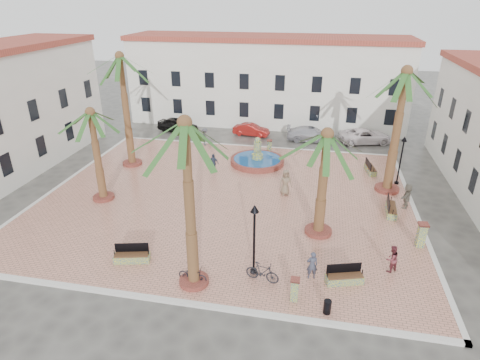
{
  "coord_description": "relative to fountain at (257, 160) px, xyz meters",
  "views": [
    {
      "loc": [
        6.03,
        -25.06,
        13.43
      ],
      "look_at": [
        1.0,
        0.0,
        1.6
      ],
      "focal_mm": 30.0,
      "sensor_mm": 36.0,
      "label": 1
    }
  ],
  "objects": [
    {
      "name": "pedestrian_east",
      "position": [
        11.24,
        -5.78,
        0.55
      ],
      "size": [
        1.08,
        1.69,
        1.74
      ],
      "primitive_type": "imported",
      "rotation": [
        0.0,
        0.0,
        -1.96
      ],
      "color": "#72695B",
      "rests_on": "plaza"
    },
    {
      "name": "bench_se",
      "position": [
        6.84,
        -14.8,
        -0.04
      ],
      "size": [
        1.99,
        1.12,
        1.0
      ],
      "rotation": [
        0.0,
        0.0,
        0.3
      ],
      "color": "#819157",
      "rests_on": "plaza"
    },
    {
      "name": "bollard_se",
      "position": [
        4.45,
        -16.59,
        0.32
      ],
      "size": [
        0.44,
        0.44,
        1.24
      ],
      "rotation": [
        0.0,
        0.0,
        0.0
      ],
      "color": "#819157",
      "rests_on": "plaza"
    },
    {
      "name": "bollard_n",
      "position": [
        0.7,
        2.54,
        0.36
      ],
      "size": [
        0.55,
        0.55,
        1.31
      ],
      "rotation": [
        0.0,
        0.0,
        0.19
      ],
      "color": "#819157",
      "rests_on": "plaza"
    },
    {
      "name": "pedestrian_north",
      "position": [
        -5.7,
        3.65,
        0.53
      ],
      "size": [
        0.87,
        1.22,
        1.71
      ],
      "primitive_type": "imported",
      "rotation": [
        0.0,
        0.0,
        1.8
      ],
      "color": "#434448",
      "rests_on": "plaza"
    },
    {
      "name": "fountain",
      "position": [
        0.0,
        0.0,
        0.0
      ],
      "size": [
        4.61,
        4.61,
        2.38
      ],
      "color": "brown",
      "rests_on": "plaza"
    },
    {
      "name": "litter_bin",
      "position": [
        5.99,
        -17.15,
        0.02
      ],
      "size": [
        0.36,
        0.36,
        0.7
      ],
      "primitive_type": "cylinder",
      "color": "black",
      "rests_on": "plaza"
    },
    {
      "name": "bicycle_a",
      "position": [
        -0.72,
        -16.21,
        0.08
      ],
      "size": [
        1.6,
        0.73,
        0.81
      ],
      "primitive_type": "imported",
      "rotation": [
        0.0,
        0.0,
        1.44
      ],
      "color": "black",
      "rests_on": "plaza"
    },
    {
      "name": "ground",
      "position": [
        -1.16,
        -6.75,
        -0.47
      ],
      "size": [
        120.0,
        120.0,
        0.0
      ],
      "primitive_type": "plane",
      "color": "#56544F",
      "rests_on": "ground"
    },
    {
      "name": "car_white",
      "position": [
        9.63,
        7.75,
        0.24
      ],
      "size": [
        5.54,
        3.6,
        1.42
      ],
      "primitive_type": "imported",
      "rotation": [
        0.0,
        0.0,
        1.83
      ],
      "color": "white",
      "rests_on": "ground"
    },
    {
      "name": "plaza",
      "position": [
        -1.16,
        -6.75,
        -0.4
      ],
      "size": [
        26.0,
        22.0,
        0.15
      ],
      "primitive_type": "cube",
      "color": "tan",
      "rests_on": "ground"
    },
    {
      "name": "bench_e",
      "position": [
        10.13,
        -6.9,
        -0.03
      ],
      "size": [
        0.75,
        2.04,
        1.06
      ],
      "rotation": [
        0.0,
        0.0,
        1.5
      ],
      "color": "#819157",
      "rests_on": "plaza"
    },
    {
      "name": "bollard_e",
      "position": [
        11.24,
        -10.61,
        0.46
      ],
      "size": [
        0.58,
        0.58,
        1.52
      ],
      "rotation": [
        0.0,
        0.0,
        0.06
      ],
      "color": "#819157",
      "rests_on": "plaza"
    },
    {
      "name": "kerb_e",
      "position": [
        11.84,
        -6.75,
        -0.39
      ],
      "size": [
        0.3,
        22.3,
        0.16
      ],
      "primitive_type": "cube",
      "color": "silver",
      "rests_on": "ground"
    },
    {
      "name": "car_red",
      "position": [
        -1.89,
        7.82,
        0.14
      ],
      "size": [
        3.89,
        1.82,
        1.23
      ],
      "primitive_type": "imported",
      "rotation": [
        0.0,
        0.0,
        1.43
      ],
      "color": "maroon",
      "rests_on": "ground"
    },
    {
      "name": "kerb_s",
      "position": [
        -1.16,
        -17.75,
        -0.39
      ],
      "size": [
        26.3,
        0.3,
        0.16
      ],
      "primitive_type": "cube",
      "color": "silver",
      "rests_on": "ground"
    },
    {
      "name": "building_north",
      "position": [
        -1.16,
        13.25,
        4.29
      ],
      "size": [
        30.4,
        7.4,
        9.5
      ],
      "color": "white",
      "rests_on": "ground"
    },
    {
      "name": "bicycle_b",
      "position": [
        2.74,
        -15.48,
        0.21
      ],
      "size": [
        1.84,
        0.85,
        1.07
      ],
      "primitive_type": "imported",
      "rotation": [
        0.0,
        0.0,
        1.37
      ],
      "color": "black",
      "rests_on": "plaza"
    },
    {
      "name": "car_silver",
      "position": [
        4.35,
        7.31,
        0.24
      ],
      "size": [
        5.05,
        2.28,
        1.44
      ],
      "primitive_type": "imported",
      "rotation": [
        0.0,
        0.0,
        1.63
      ],
      "color": "silver",
      "rests_on": "ground"
    },
    {
      "name": "cyclist_b",
      "position": [
        9.24,
        -13.34,
        0.45
      ],
      "size": [
        0.95,
        0.92,
        1.54
      ],
      "primitive_type": "imported",
      "rotation": [
        0.0,
        0.0,
        3.79
      ],
      "color": "brown",
      "rests_on": "plaza"
    },
    {
      "name": "palm_e",
      "position": [
        5.44,
        -10.27,
        5.19
      ],
      "size": [
        5.36,
        5.36,
        6.72
      ],
      "color": "brown",
      "rests_on": "plaza"
    },
    {
      "name": "palm_nw",
      "position": [
        -10.52,
        -2.31,
        7.76
      ],
      "size": [
        5.3,
        5.3,
        9.39
      ],
      "color": "brown",
      "rests_on": "plaza"
    },
    {
      "name": "lamppost_s",
      "position": [
        2.2,
        -14.89,
        2.41
      ],
      "size": [
        0.44,
        0.44,
        4.04
      ],
      "color": "black",
      "rests_on": "plaza"
    },
    {
      "name": "palm_s",
      "position": [
        -0.62,
        -16.3,
        7.22
      ],
      "size": [
        4.88,
        4.88,
        8.74
      ],
      "color": "brown",
      "rests_on": "plaza"
    },
    {
      "name": "bench_s",
      "position": [
        -4.48,
        -15.25,
        -0.04
      ],
      "size": [
        2.02,
        1.03,
        1.02
      ],
      "rotation": [
        0.0,
        0.0,
        0.24
      ],
      "color": "#819157",
      "rests_on": "plaza"
    },
    {
      "name": "palm_sw",
      "position": [
        -9.75,
        -8.7,
        5.25
      ],
      "size": [
        4.83,
        4.83,
        6.68
      ],
      "color": "brown",
      "rests_on": "plaza"
    },
    {
      "name": "palm_ne",
      "position": [
        10.34,
        -3.29,
        7.45
      ],
      "size": [
        5.74,
        5.74,
        9.14
      ],
      "color": "brown",
      "rests_on": "plaza"
    },
    {
      "name": "pedestrian_fountain_a",
      "position": [
        2.94,
        -5.45,
        0.64
      ],
      "size": [
        1.11,
        0.96,
        1.92
      ],
      "primitive_type": "imported",
      "rotation": [
        0.0,
        0.0,
        0.45
      ],
      "color": "#7A664F",
      "rests_on": "plaza"
    },
    {
      "name": "cyclist_a",
      "position": [
        5.19,
        -14.74,
        0.47
      ],
      "size": [
        0.65,
        0.5,
        1.58
      ],
      "primitive_type": "imported",
      "rotation": [
        0.0,
        0.0,
        3.36
      ],
      "color": "#383C50",
      "rests_on": "plaza"
    },
    {
      "name": "lamppost_e",
      "position": [
        11.24,
        -1.93,
        2.28
      ],
      "size": [
        0.42,
        0.42,
        3.84
      ],
      "color": "black",
      "rests_on": "plaza"
    },
    {
      "name": "kerb_w",
      "position": [
        -14.16,
        -6.75,
        -0.39
      ],
      "size": [
        0.3,
        22.3,
        0.16
      ],
      "primitive_type": "cube",
      "color": "silver",
      "rests_on": "ground"
    },
    {
      "name": "pedestrian_fountain_b",
      "position": [
        -3.24,
        -2.54,
        0.46
      ],
      "size": [
        0.96,
        0.48,
        1.57
      ],
      "primitive_type": "imported",
      "rotation": [
        0.0,
        0.0,
        -0.11
      ],
      "color": "#333F58",
      "rests_on": "plaza"
    },
    {
      "name": "car_black",
      "position": [
        -9.86,
        7.52,
        0.28
      ],
      "size": [
        4.69,
        2.65,
        1.51
      ],
      "primitive_type": "imported",
      "rotation": [
        0.0,
        0.0,
        1.36
      ],
      "color": "black",
      "rests_on": "ground"
    },
    {
      "name": "kerb_n",
      "position": [
        -1.16,
        4.25,
        -0.39
      ],
      "size": [
        26.3,
        0.3,
        0.16
      ],
      "primitive_type": "cube",
      "color": "silver",
      "rests_on": "ground"
    },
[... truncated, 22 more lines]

